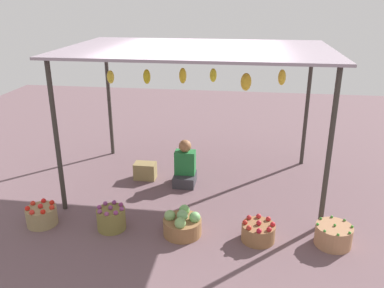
% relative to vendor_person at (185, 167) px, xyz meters
% --- Properties ---
extents(ground_plane, '(14.00, 14.00, 0.00)m').
position_rel_vendor_person_xyz_m(ground_plane, '(0.20, 0.03, -0.30)').
color(ground_plane, '#695055').
extents(market_stall_structure, '(4.03, 2.55, 2.28)m').
position_rel_vendor_person_xyz_m(market_stall_structure, '(0.21, 0.03, 1.84)').
color(market_stall_structure, '#38332D').
rests_on(market_stall_structure, ground).
extents(vendor_person, '(0.36, 0.44, 0.78)m').
position_rel_vendor_person_xyz_m(vendor_person, '(0.00, 0.00, 0.00)').
color(vendor_person, '#343338').
rests_on(vendor_person, ground).
extents(basket_red_tomatoes, '(0.42, 0.42, 0.32)m').
position_rel_vendor_person_xyz_m(basket_red_tomatoes, '(-1.79, -1.56, -0.16)').
color(basket_red_tomatoes, '#958056').
rests_on(basket_red_tomatoes, ground).
extents(basket_purple_onions, '(0.39, 0.39, 0.36)m').
position_rel_vendor_person_xyz_m(basket_purple_onions, '(-0.79, -1.53, -0.14)').
color(basket_purple_onions, olive).
rests_on(basket_purple_onions, ground).
extents(basket_cabbages, '(0.52, 0.52, 0.36)m').
position_rel_vendor_person_xyz_m(basket_cabbages, '(0.20, -1.53, -0.15)').
color(basket_cabbages, olive).
rests_on(basket_cabbages, ground).
extents(basket_red_apples, '(0.44, 0.44, 0.29)m').
position_rel_vendor_person_xyz_m(basket_red_apples, '(1.21, -1.53, -0.17)').
color(basket_red_apples, '#8C603C').
rests_on(basket_red_apples, ground).
extents(basket_green_chilies, '(0.47, 0.47, 0.30)m').
position_rel_vendor_person_xyz_m(basket_green_chilies, '(2.17, -1.50, -0.16)').
color(basket_green_chilies, '#A77653').
rests_on(basket_green_chilies, ground).
extents(wooden_crate_near_vendor, '(0.37, 0.24, 0.29)m').
position_rel_vendor_person_xyz_m(wooden_crate_near_vendor, '(-0.72, 0.09, -0.15)').
color(wooden_crate_near_vendor, olive).
rests_on(wooden_crate_near_vendor, ground).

